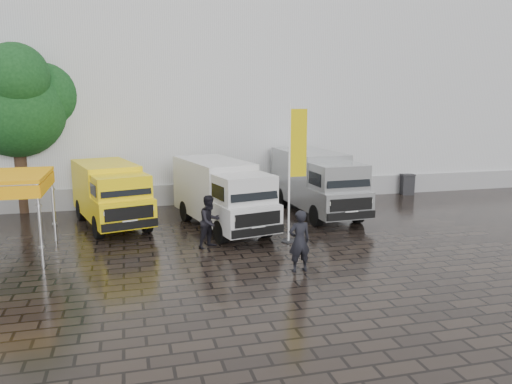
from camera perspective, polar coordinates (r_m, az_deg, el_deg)
ground at (r=17.78m, az=5.27°, el=-6.05°), size 120.00×120.00×0.00m
exhibition_hall at (r=32.96m, az=-0.84°, el=12.22°), size 44.00×16.00×12.00m
hall_plinth at (r=25.62m, az=3.48°, el=0.30°), size 44.00×0.15×1.00m
van_yellow at (r=20.94m, az=-16.25°, el=-0.38°), size 3.37×5.74×2.49m
van_white at (r=19.71m, az=-3.87°, el=-0.42°), size 3.30×6.39×2.64m
van_silver at (r=22.31m, az=7.00°, el=0.94°), size 2.44×6.41×2.73m
flagpole at (r=17.64m, az=4.40°, el=2.99°), size 0.88×0.50×4.94m
tree at (r=24.67m, az=-25.94°, el=9.18°), size 4.27×4.29×7.66m
wheelie_bin at (r=28.04m, az=16.90°, el=0.86°), size 0.79×0.79×1.10m
person_front at (r=14.90m, az=4.98°, el=-5.60°), size 0.72×0.50×1.88m
person_tent at (r=17.29m, az=-5.28°, el=-3.37°), size 1.13×1.07×1.84m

